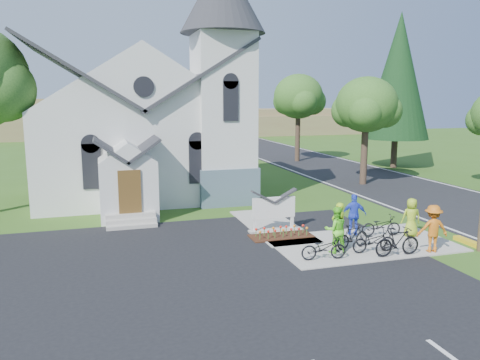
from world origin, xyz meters
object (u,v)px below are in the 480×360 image
object	(u,v)px
cyclist_1	(336,230)
bike_1	(353,236)
bike_4	(381,226)
cyclist_2	(354,215)
bike_2	(373,241)
cyclist_4	(411,217)
cyclist_0	(338,225)
cyclist_3	(433,228)
bike_3	(397,242)
church_sign	(274,208)
bike_0	(324,248)

from	to	relation	value
cyclist_1	bike_1	world-z (taller)	cyclist_1
bike_1	bike_4	xyz separation A→B (m)	(1.96, 1.10, -0.03)
cyclist_2	bike_2	bearing A→B (deg)	96.25
bike_1	cyclist_1	bearing A→B (deg)	91.07
cyclist_1	bike_2	world-z (taller)	cyclist_1
cyclist_4	cyclist_0	bearing A→B (deg)	20.56
cyclist_3	cyclist_4	size ratio (longest dim) A/B	1.11
bike_3	bike_1	bearing A→B (deg)	41.84
bike_4	bike_2	bearing A→B (deg)	150.16
bike_3	bike_4	xyz separation A→B (m)	(0.88, 2.35, -0.10)
cyclist_2	bike_2	distance (m)	2.27
cyclist_2	bike_3	bearing A→B (deg)	110.69
cyclist_2	cyclist_4	world-z (taller)	cyclist_2
church_sign	bike_0	bearing A→B (deg)	-84.88
bike_1	cyclist_3	size ratio (longest dim) A/B	0.88
church_sign	bike_2	world-z (taller)	church_sign
bike_2	bike_4	world-z (taller)	bike_2
church_sign	bike_3	size ratio (longest dim) A/B	1.24
cyclist_1	bike_4	bearing A→B (deg)	-145.86
cyclist_0	cyclist_3	xyz separation A→B (m)	(3.03, -1.54, 0.02)
cyclist_2	cyclist_3	distance (m)	3.20
cyclist_1	bike_3	bearing A→B (deg)	161.00
cyclist_4	church_sign	bearing A→B (deg)	-11.06
cyclist_3	bike_3	bearing A→B (deg)	16.15
cyclist_1	bike_1	bearing A→B (deg)	-155.77
bike_4	bike_1	bearing A→B (deg)	129.69
bike_1	bike_3	distance (m)	1.65
cyclist_3	cyclist_4	xyz separation A→B (m)	(0.51, 1.92, -0.09)
bike_1	cyclist_2	size ratio (longest dim) A/B	0.90
cyclist_1	bike_4	size ratio (longest dim) A/B	1.04
cyclist_0	cyclist_3	size ratio (longest dim) A/B	0.98
cyclist_4	bike_1	bearing A→B (deg)	27.58
church_sign	cyclist_1	world-z (taller)	cyclist_1
cyclist_2	cyclist_3	world-z (taller)	cyclist_3
cyclist_1	bike_1	distance (m)	0.97
church_sign	cyclist_4	xyz separation A→B (m)	(5.09, -2.42, -0.18)
cyclist_4	cyclist_1	bearing A→B (deg)	28.11
bike_1	cyclist_4	size ratio (longest dim) A/B	0.97
bike_0	bike_3	size ratio (longest dim) A/B	0.92
cyclist_2	bike_4	xyz separation A→B (m)	(1.01, -0.45, -0.43)
bike_0	cyclist_2	xyz separation A→B (m)	(2.57, 2.38, 0.44)
church_sign	bike_3	distance (m)	5.38
cyclist_1	cyclist_3	size ratio (longest dim) A/B	0.97
cyclist_0	bike_2	world-z (taller)	cyclist_0
church_sign	bike_4	distance (m)	4.47
bike_1	cyclist_4	distance (m)	3.21
bike_3	bike_4	world-z (taller)	bike_3
bike_0	cyclist_1	bearing A→B (deg)	-45.16
bike_2	bike_4	bearing A→B (deg)	-36.58
bike_0	bike_1	bearing A→B (deg)	-55.64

